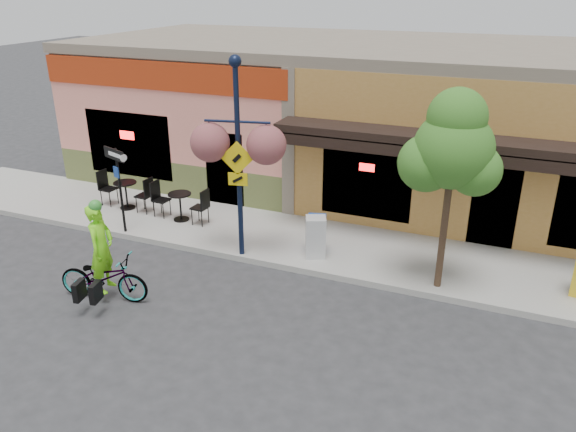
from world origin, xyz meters
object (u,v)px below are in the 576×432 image
object	(u,v)px
newspaper_box_blue	(316,234)
street_tree	(448,192)
bicycle	(104,277)
lamp_post	(239,161)
building	(365,113)
cyclist_rider	(103,259)
newspaper_box_grey	(316,237)
one_way_sign	(121,191)

from	to	relation	value
newspaper_box_blue	street_tree	bearing A→B (deg)	-24.14
bicycle	lamp_post	bearing A→B (deg)	-45.28
building	bicycle	distance (m)	10.18
cyclist_rider	newspaper_box_blue	bearing A→B (deg)	-55.67
building	newspaper_box_grey	world-z (taller)	building
bicycle	newspaper_box_grey	world-z (taller)	newspaper_box_grey
one_way_sign	newspaper_box_grey	world-z (taller)	one_way_sign
newspaper_box_grey	newspaper_box_blue	bearing A→B (deg)	81.82
building	street_tree	xyz separation A→B (m)	(3.52, -6.61, 0.06)
bicycle	one_way_sign	size ratio (longest dim) A/B	0.86
newspaper_box_blue	newspaper_box_grey	distance (m)	0.21
street_tree	cyclist_rider	bearing A→B (deg)	-155.17
one_way_sign	newspaper_box_grey	bearing A→B (deg)	26.62
bicycle	street_tree	distance (m)	7.35
cyclist_rider	one_way_sign	distance (m)	3.20
newspaper_box_blue	newspaper_box_grey	size ratio (longest dim) A/B	0.95
one_way_sign	newspaper_box_blue	xyz separation A→B (m)	(5.06, 0.76, -0.66)
cyclist_rider	one_way_sign	world-z (taller)	one_way_sign
building	newspaper_box_blue	bearing A→B (deg)	-84.94
building	one_way_sign	world-z (taller)	building
cyclist_rider	lamp_post	bearing A→B (deg)	-44.56
bicycle	newspaper_box_grey	bearing A→B (deg)	-58.26
bicycle	lamp_post	xyz separation A→B (m)	(1.86, 2.74, 1.98)
lamp_post	street_tree	bearing A→B (deg)	-9.69
one_way_sign	newspaper_box_grey	distance (m)	5.19
bicycle	newspaper_box_grey	distance (m)	4.84
newspaper_box_blue	bicycle	bearing A→B (deg)	-149.12
bicycle	cyclist_rider	distance (m)	0.44
lamp_post	one_way_sign	bearing A→B (deg)	167.38
cyclist_rider	newspaper_box_grey	bearing A→B (deg)	-57.85
lamp_post	newspaper_box_blue	size ratio (longest dim) A/B	4.94
bicycle	lamp_post	world-z (taller)	lamp_post
newspaper_box_blue	building	bearing A→B (deg)	80.90
one_way_sign	newspaper_box_grey	xyz separation A→B (m)	(5.12, 0.55, -0.63)
lamp_post	one_way_sign	distance (m)	3.64
bicycle	newspaper_box_blue	world-z (taller)	newspaper_box_blue
street_tree	newspaper_box_grey	bearing A→B (deg)	173.80
cyclist_rider	newspaper_box_blue	xyz separation A→B (m)	(3.44, 3.50, -0.33)
bicycle	street_tree	bearing A→B (deg)	-76.48
building	street_tree	bearing A→B (deg)	-61.95
building	lamp_post	distance (m)	6.94
newspaper_box_grey	one_way_sign	bearing A→B (deg)	163.59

